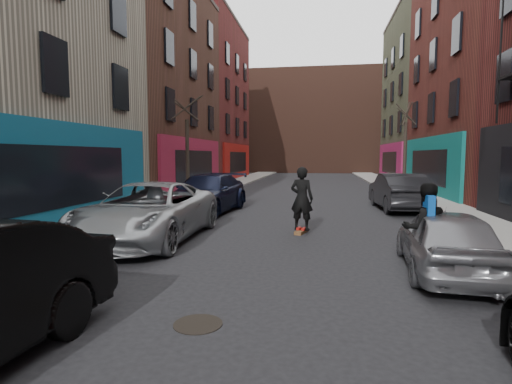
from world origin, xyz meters
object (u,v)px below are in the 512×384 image
(parked_left_far, at_px, (148,212))
(pedestrian, at_px, (425,229))
(tree_left_far, at_px, (187,137))
(parked_left_end, at_px, (207,193))
(skateboarder, at_px, (302,198))
(tree_right_far, at_px, (405,137))
(parked_right_far, at_px, (446,240))
(parked_right_end, at_px, (398,192))
(skateboard, at_px, (301,232))
(manhole, at_px, (198,324))

(parked_left_far, distance_m, pedestrian, 7.19)
(parked_left_far, xyz_separation_m, pedestrian, (6.86, -2.16, 0.11))
(parked_left_far, bearing_deg, tree_left_far, 102.39)
(parked_left_end, bearing_deg, skateboarder, -37.47)
(skateboarder, bearing_deg, tree_right_far, -97.06)
(tree_left_far, height_order, parked_right_far, tree_left_far)
(parked_right_end, bearing_deg, tree_right_far, -106.07)
(tree_right_far, height_order, skateboarder, tree_right_far)
(skateboard, distance_m, pedestrian, 4.76)
(parked_left_far, relative_size, skateboard, 7.33)
(tree_right_far, distance_m, parked_left_end, 14.87)
(parked_right_far, xyz_separation_m, manhole, (-4.21, -3.18, -0.67))
(tree_left_far, distance_m, skateboard, 11.26)
(parked_right_end, height_order, manhole, parked_right_end)
(tree_left_far, height_order, skateboarder, tree_left_far)
(tree_left_far, relative_size, parked_right_far, 1.63)
(skateboard, relative_size, skateboarder, 0.41)
(parked_left_far, distance_m, parked_right_end, 11.19)
(tree_left_far, height_order, tree_right_far, tree_right_far)
(parked_left_far, xyz_separation_m, skateboarder, (4.21, 1.70, 0.26))
(tree_right_far, bearing_deg, parked_left_far, -121.79)
(parked_left_end, bearing_deg, tree_left_far, 122.93)
(tree_left_far, bearing_deg, parked_right_far, -51.87)
(parked_left_end, xyz_separation_m, skateboarder, (4.13, -3.85, 0.27))
(parked_left_far, distance_m, skateboarder, 4.55)
(parked_left_end, distance_m, skateboard, 5.69)
(tree_right_far, xyz_separation_m, skateboard, (-5.84, -14.53, -3.48))
(parked_left_far, bearing_deg, pedestrian, -18.00)
(parked_right_far, relative_size, manhole, 5.70)
(parked_left_end, relative_size, manhole, 7.89)
(parked_left_far, distance_m, parked_right_far, 7.58)
(parked_left_end, height_order, skateboard, parked_left_end)
(tree_right_far, xyz_separation_m, parked_right_far, (-2.76, -18.28, -2.85))
(tree_left_far, xyz_separation_m, skateboard, (6.56, -8.53, -3.33))
(parked_left_far, xyz_separation_m, parked_right_far, (7.30, -2.05, -0.14))
(tree_left_far, xyz_separation_m, skateboarder, (6.56, -8.53, -2.30))
(parked_left_end, xyz_separation_m, manhole, (3.00, -10.78, -0.79))
(manhole, bearing_deg, tree_right_far, 72.00)
(tree_right_far, distance_m, skateboarder, 15.85)
(parked_right_far, relative_size, skateboard, 4.98)
(parked_left_end, relative_size, parked_right_far, 1.38)
(parked_left_end, height_order, pedestrian, pedestrian)
(tree_left_far, xyz_separation_m, tree_right_far, (12.40, 6.00, 0.15))
(skateboard, height_order, pedestrian, pedestrian)
(tree_left_far, distance_m, manhole, 16.73)
(parked_left_far, relative_size, parked_left_end, 1.06)
(tree_left_far, xyz_separation_m, parked_right_far, (9.64, -12.28, -2.70))
(parked_right_far, distance_m, manhole, 5.32)
(tree_right_far, height_order, parked_right_far, tree_right_far)
(parked_right_far, bearing_deg, skateboarder, -45.74)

